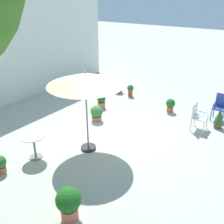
% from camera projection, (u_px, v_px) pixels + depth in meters
% --- Properties ---
extents(ground_plane, '(60.00, 60.00, 0.00)m').
position_uv_depth(ground_plane, '(109.00, 133.00, 8.29)').
color(ground_plane, '#B3B2A3').
extents(villa_facade, '(10.94, 0.30, 4.79)m').
position_uv_depth(villa_facade, '(8.00, 44.00, 9.91)').
color(villa_facade, silver).
rests_on(villa_facade, ground).
extents(patio_umbrella_0, '(2.04, 2.04, 2.38)m').
position_uv_depth(patio_umbrella_0, '(85.00, 80.00, 6.56)').
color(patio_umbrella_0, '#2D2D2D').
rests_on(patio_umbrella_0, ground).
extents(cafe_table_0, '(0.64, 0.64, 0.71)m').
position_uv_depth(cafe_table_0, '(34.00, 143.00, 6.85)').
color(cafe_table_0, white).
rests_on(cafe_table_0, ground).
extents(patio_chair_0, '(0.47, 0.45, 0.95)m').
position_uv_depth(patio_chair_0, '(220.00, 105.00, 9.03)').
color(patio_chair_0, '#32459C').
rests_on(patio_chair_0, ground).
extents(patio_chair_1, '(0.52, 0.47, 0.93)m').
position_uv_depth(patio_chair_1, '(198.00, 114.00, 8.36)').
color(patio_chair_1, white).
rests_on(patio_chair_1, ground).
extents(potted_plant_0, '(0.28, 0.28, 0.52)m').
position_uv_depth(potted_plant_0, '(130.00, 90.00, 11.20)').
color(potted_plant_0, '#AC4A36').
rests_on(potted_plant_0, ground).
extents(potted_plant_1, '(0.34, 0.34, 0.48)m').
position_uv_depth(potted_plant_1, '(0.00, 164.00, 6.37)').
color(potted_plant_1, '#AD5E3A').
rests_on(potted_plant_1, ground).
extents(potted_plant_2, '(0.44, 0.44, 0.57)m').
position_uv_depth(potted_plant_2, '(97.00, 113.00, 9.01)').
color(potted_plant_2, '#C57142').
rests_on(potted_plant_2, ground).
extents(potted_plant_3, '(0.32, 0.32, 0.75)m').
position_uv_depth(potted_plant_3, '(219.00, 117.00, 8.48)').
color(potted_plant_3, brown).
rests_on(potted_plant_3, ground).
extents(potted_plant_4, '(0.51, 0.51, 0.75)m').
position_uv_depth(potted_plant_4, '(69.00, 202.00, 4.97)').
color(potted_plant_4, '#D06249').
rests_on(potted_plant_4, ground).
extents(potted_plant_5, '(0.40, 0.40, 0.55)m').
position_uv_depth(potted_plant_5, '(119.00, 86.00, 11.64)').
color(potted_plant_5, '#BA563F').
rests_on(potted_plant_5, ground).
extents(potted_plant_6, '(0.35, 0.35, 0.54)m').
position_uv_depth(potted_plant_6, '(170.00, 105.00, 9.67)').
color(potted_plant_6, '#B0642F').
rests_on(potted_plant_6, ground).
extents(potted_plant_7, '(0.33, 0.33, 0.55)m').
position_uv_depth(potted_plant_7, '(101.00, 101.00, 10.04)').
color(potted_plant_7, '#BC713D').
rests_on(potted_plant_7, ground).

